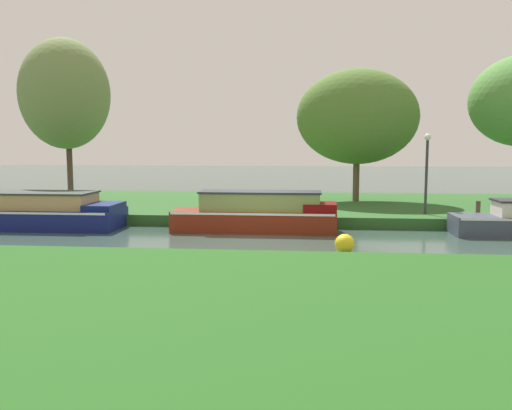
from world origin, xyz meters
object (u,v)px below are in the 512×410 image
object	(u,v)px
navy_narrowboat	(11,211)
mooring_post_near	(478,209)
willow_tree_centre	(357,117)
willow_tree_left	(65,94)
maroon_barge	(258,214)
channel_buoy	(345,244)
lamp_post	(427,164)

from	to	relation	value
navy_narrowboat	mooring_post_near	distance (m)	16.42
mooring_post_near	willow_tree_centre	bearing A→B (deg)	125.86
willow_tree_left	mooring_post_near	xyz separation A→B (m)	(16.47, -3.47, -4.43)
mooring_post_near	maroon_barge	bearing A→B (deg)	-169.99
willow_tree_centre	willow_tree_left	bearing A→B (deg)	-172.35
willow_tree_centre	channel_buoy	world-z (taller)	willow_tree_centre
channel_buoy	mooring_post_near	bearing A→B (deg)	44.30
willow_tree_centre	lamp_post	xyz separation A→B (m)	(2.11, -4.45, -1.93)
willow_tree_left	channel_buoy	world-z (taller)	willow_tree_left
lamp_post	channel_buoy	size ratio (longest dim) A/B	5.46
maroon_barge	channel_buoy	xyz separation A→B (m)	(2.66, -3.46, -0.34)
navy_narrowboat	willow_tree_centre	xyz separation A→B (m)	(12.62, 6.52, 3.56)
channel_buoy	willow_tree_left	bearing A→B (deg)	144.44
mooring_post_near	channel_buoy	distance (m)	6.88
lamp_post	mooring_post_near	size ratio (longest dim) A/B	5.06
willow_tree_left	channel_buoy	bearing A→B (deg)	-35.56
willow_tree_left	mooring_post_near	bearing A→B (deg)	-11.90
maroon_barge	channel_buoy	world-z (taller)	maroon_barge
willow_tree_left	lamp_post	world-z (taller)	willow_tree_left
lamp_post	willow_tree_centre	bearing A→B (deg)	115.34
navy_narrowboat	channel_buoy	bearing A→B (deg)	-16.79
navy_narrowboat	willow_tree_left	world-z (taller)	willow_tree_left
willow_tree_centre	channel_buoy	distance (m)	10.77
navy_narrowboat	maroon_barge	bearing A→B (deg)	-0.00
navy_narrowboat	willow_tree_centre	bearing A→B (deg)	27.31
channel_buoy	navy_narrowboat	bearing A→B (deg)	163.21
willow_tree_centre	mooring_post_near	bearing A→B (deg)	-54.14
mooring_post_near	channel_buoy	world-z (taller)	mooring_post_near
mooring_post_near	channel_buoy	bearing A→B (deg)	-135.70
willow_tree_left	willow_tree_centre	size ratio (longest dim) A/B	1.21
navy_narrowboat	lamp_post	xyz separation A→B (m)	(14.73, 2.06, 1.63)
navy_narrowboat	mooring_post_near	size ratio (longest dim) A/B	13.73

